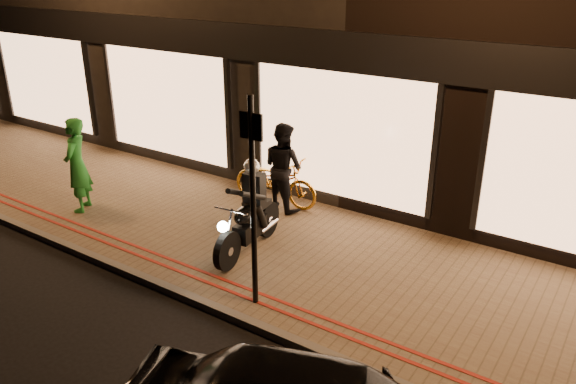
# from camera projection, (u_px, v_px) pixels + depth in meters

# --- Properties ---
(ground) EXTENTS (90.00, 90.00, 0.00)m
(ground) POSITION_uv_depth(u_px,v_px,m) (202.00, 310.00, 8.06)
(ground) COLOR black
(ground) RESTS_ON ground
(sidewalk) EXTENTS (50.00, 4.00, 0.12)m
(sidewalk) POSITION_uv_depth(u_px,v_px,m) (281.00, 250.00, 9.57)
(sidewalk) COLOR brown
(sidewalk) RESTS_ON ground
(kerb_stone) EXTENTS (50.00, 0.14, 0.12)m
(kerb_stone) POSITION_uv_depth(u_px,v_px,m) (205.00, 304.00, 8.07)
(kerb_stone) COLOR #59544C
(kerb_stone) RESTS_ON ground
(red_kerb_lines) EXTENTS (50.00, 0.26, 0.01)m
(red_kerb_lines) POSITION_uv_depth(u_px,v_px,m) (227.00, 285.00, 8.43)
(red_kerb_lines) COLOR maroon
(red_kerb_lines) RESTS_ON sidewalk
(motorcycle) EXTENTS (0.63, 1.94, 1.59)m
(motorcycle) POSITION_uv_depth(u_px,v_px,m) (249.00, 217.00, 9.22)
(motorcycle) COLOR black
(motorcycle) RESTS_ON sidewalk
(sign_post) EXTENTS (0.35, 0.08, 3.00)m
(sign_post) POSITION_uv_depth(u_px,v_px,m) (253.00, 194.00, 7.39)
(sign_post) COLOR black
(sign_post) RESTS_ON sidewalk
(bicycle_gold) EXTENTS (1.88, 0.78, 0.96)m
(bicycle_gold) POSITION_uv_depth(u_px,v_px,m) (275.00, 181.00, 11.08)
(bicycle_gold) COLOR orange
(bicycle_gold) RESTS_ON sidewalk
(person_green) EXTENTS (0.73, 0.80, 1.83)m
(person_green) POSITION_uv_depth(u_px,v_px,m) (77.00, 165.00, 10.65)
(person_green) COLOR #217C28
(person_green) RESTS_ON sidewalk
(person_dark) EXTENTS (0.97, 0.83, 1.73)m
(person_dark) POSITION_uv_depth(u_px,v_px,m) (283.00, 167.00, 10.73)
(person_dark) COLOR black
(person_dark) RESTS_ON sidewalk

